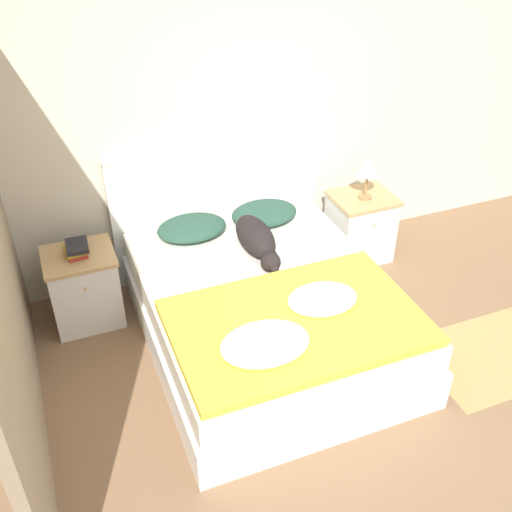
{
  "coord_description": "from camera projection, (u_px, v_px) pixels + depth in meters",
  "views": [
    {
      "loc": [
        -1.41,
        -2.07,
        3.04
      ],
      "look_at": [
        -0.12,
        1.2,
        0.62
      ],
      "focal_mm": 42.0,
      "sensor_mm": 36.0,
      "label": 1
    }
  ],
  "objects": [
    {
      "name": "nightstand_left",
      "position": [
        84.0,
        287.0,
        4.49
      ],
      "size": [
        0.51,
        0.46,
        0.6
      ],
      "color": "white",
      "rests_on": "ground_plane"
    },
    {
      "name": "table_lamp",
      "position": [
        368.0,
        167.0,
        4.86
      ],
      "size": [
        0.22,
        0.22,
        0.37
      ],
      "color": "#9E7A4C",
      "rests_on": "nightstand_right"
    },
    {
      "name": "headboard",
      "position": [
        218.0,
        205.0,
        4.94
      ],
      "size": [
        1.76,
        0.06,
        1.14
      ],
      "color": "white",
      "rests_on": "ground_plane"
    },
    {
      "name": "rug",
      "position": [
        505.0,
        351.0,
        4.35
      ],
      "size": [
        1.27,
        0.77,
        0.0
      ],
      "color": "tan",
      "rests_on": "ground_plane"
    },
    {
      "name": "dog",
      "position": [
        257.0,
        239.0,
        4.45
      ],
      "size": [
        0.24,
        0.75,
        0.23
      ],
      "color": "black",
      "rests_on": "bed"
    },
    {
      "name": "nightstand_right",
      "position": [
        360.0,
        227.0,
        5.21
      ],
      "size": [
        0.51,
        0.46,
        0.6
      ],
      "color": "white",
      "rests_on": "ground_plane"
    },
    {
      "name": "quilt",
      "position": [
        295.0,
        323.0,
        3.76
      ],
      "size": [
        1.57,
        1.03,
        0.1
      ],
      "color": "yellow",
      "rests_on": "bed"
    },
    {
      "name": "ground_plane",
      "position": [
        344.0,
        435.0,
        3.73
      ],
      "size": [
        16.0,
        16.0,
        0.0
      ],
      "primitive_type": "plane",
      "color": "#896647"
    },
    {
      "name": "book_stack",
      "position": [
        76.0,
        249.0,
        4.31
      ],
      "size": [
        0.18,
        0.22,
        0.08
      ],
      "color": "#AD2D28",
      "rests_on": "nightstand_left"
    },
    {
      "name": "bed",
      "position": [
        267.0,
        313.0,
        4.31
      ],
      "size": [
        1.68,
        2.08,
        0.52
      ],
      "color": "white",
      "rests_on": "ground_plane"
    },
    {
      "name": "pillow_right",
      "position": [
        264.0,
        213.0,
        4.83
      ],
      "size": [
        0.54,
        0.39,
        0.14
      ],
      "color": "#284C3D",
      "rests_on": "bed"
    },
    {
      "name": "wall_back",
      "position": [
        226.0,
        121.0,
        4.64
      ],
      "size": [
        9.0,
        0.06,
        2.55
      ],
      "color": "beige",
      "rests_on": "ground_plane"
    },
    {
      "name": "pillow_left",
      "position": [
        192.0,
        228.0,
        4.64
      ],
      "size": [
        0.54,
        0.39,
        0.14
      ],
      "color": "#284C3D",
      "rests_on": "bed"
    }
  ]
}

